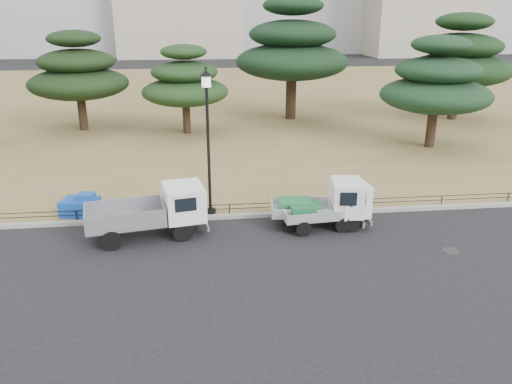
{
  "coord_description": "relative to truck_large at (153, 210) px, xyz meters",
  "views": [
    {
      "loc": [
        -2.02,
        -15.97,
        7.84
      ],
      "look_at": [
        0.0,
        2.0,
        1.3
      ],
      "focal_mm": 35.0,
      "sensor_mm": 36.0,
      "label": 1
    }
  ],
  "objects": [
    {
      "name": "tarp_pile",
      "position": [
        -3.06,
        2.06,
        -0.5
      ],
      "size": [
        1.57,
        1.27,
        0.93
      ],
      "rotation": [
        0.0,
        0.0,
        -0.19
      ],
      "color": "#164CB0",
      "rests_on": "lawn"
    },
    {
      "name": "pine_west_near",
      "position": [
        -6.2,
        17.93,
        2.94
      ],
      "size": [
        6.62,
        6.62,
        6.62
      ],
      "color": "black",
      "rests_on": "lawn"
    },
    {
      "name": "pine_center_left",
      "position": [
        0.93,
        16.1,
        2.46
      ],
      "size": [
        5.68,
        5.68,
        5.78
      ],
      "color": "black",
      "rests_on": "lawn"
    },
    {
      "name": "truck_kei_front",
      "position": [
        6.45,
        0.26,
        -0.12
      ],
      "size": [
        3.58,
        1.86,
        1.81
      ],
      "rotation": [
        0.0,
        0.0,
        -0.13
      ],
      "color": "black",
      "rests_on": "ground"
    },
    {
      "name": "truck_kei_rear",
      "position": [
        6.7,
        0.09,
        -0.17
      ],
      "size": [
        3.39,
        1.68,
        1.72
      ],
      "rotation": [
        0.0,
        0.0,
        0.09
      ],
      "color": "black",
      "rests_on": "ground"
    },
    {
      "name": "ground",
      "position": [
        3.87,
        -1.24,
        -1.03
      ],
      "size": [
        220.0,
        220.0,
        0.0
      ],
      "primitive_type": "plane",
      "color": "black"
    },
    {
      "name": "pine_east_far",
      "position": [
        20.92,
        18.6,
        3.56
      ],
      "size": [
        7.66,
        7.66,
        7.7
      ],
      "color": "black",
      "rests_on": "lawn"
    },
    {
      "name": "truck_large",
      "position": [
        0.0,
        0.0,
        0.0
      ],
      "size": [
        4.47,
        2.42,
        1.85
      ],
      "rotation": [
        0.0,
        0.0,
        0.19
      ],
      "color": "black",
      "rests_on": "ground"
    },
    {
      "name": "manhole",
      "position": [
        10.37,
        -2.44,
        -1.02
      ],
      "size": [
        0.6,
        0.6,
        0.01
      ],
      "primitive_type": "cylinder",
      "color": "#2D2D30",
      "rests_on": "ground"
    },
    {
      "name": "pine_center_right",
      "position": [
        8.7,
        20.12,
        4.24
      ],
      "size": [
        8.33,
        8.33,
        8.84
      ],
      "color": "black",
      "rests_on": "lawn"
    },
    {
      "name": "curb",
      "position": [
        3.87,
        1.36,
        -0.95
      ],
      "size": [
        120.0,
        0.25,
        0.16
      ],
      "primitive_type": "cube",
      "color": "gray",
      "rests_on": "ground"
    },
    {
      "name": "pine_east_near",
      "position": [
        15.58,
        10.82,
        2.87
      ],
      "size": [
        6.43,
        6.43,
        6.5
      ],
      "color": "black",
      "rests_on": "lawn"
    },
    {
      "name": "lawn",
      "position": [
        3.87,
        29.36,
        -0.95
      ],
      "size": [
        120.0,
        56.0,
        0.15
      ],
      "primitive_type": "cube",
      "color": "olive",
      "rests_on": "ground"
    },
    {
      "name": "pipe_fence",
      "position": [
        3.87,
        1.51,
        -0.59
      ],
      "size": [
        38.0,
        0.04,
        0.4
      ],
      "color": "black",
      "rests_on": "lawn"
    },
    {
      "name": "street_lamp",
      "position": [
        2.11,
        1.66,
        2.98
      ],
      "size": [
        0.51,
        0.51,
        5.7
      ],
      "color": "black",
      "rests_on": "lawn"
    }
  ]
}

